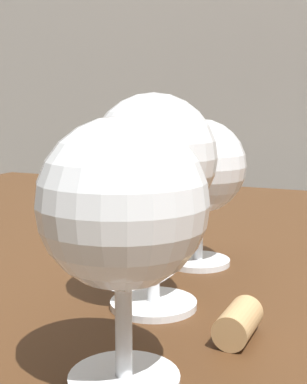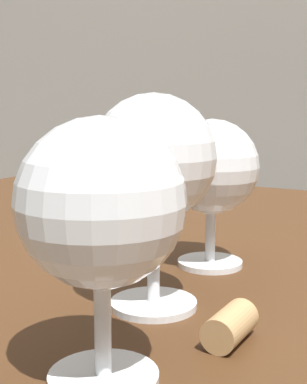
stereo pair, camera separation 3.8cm
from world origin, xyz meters
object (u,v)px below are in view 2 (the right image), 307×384
object	(u,v)px
wine_glass_cabernet	(154,161)
cork	(230,326)
wine_glass_pinot	(101,209)
wine_glass_port	(211,170)

from	to	relation	value
wine_glass_cabernet	cork	distance (m)	0.12
wine_glass_pinot	wine_glass_port	bearing A→B (deg)	99.71
wine_glass_port	wine_glass_cabernet	bearing A→B (deg)	-86.48
cork	wine_glass_pinot	bearing A→B (deg)	-116.83
wine_glass_port	wine_glass_pinot	bearing A→B (deg)	-80.29
wine_glass_cabernet	cork	xyz separation A→B (m)	(0.07, -0.03, -0.10)
wine_glass_port	cork	size ratio (longest dim) A/B	3.16
wine_glass_pinot	cork	bearing A→B (deg)	63.17
wine_glass_pinot	wine_glass_cabernet	size ratio (longest dim) A/B	0.91
wine_glass_cabernet	wine_glass_pinot	bearing A→B (deg)	-73.86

